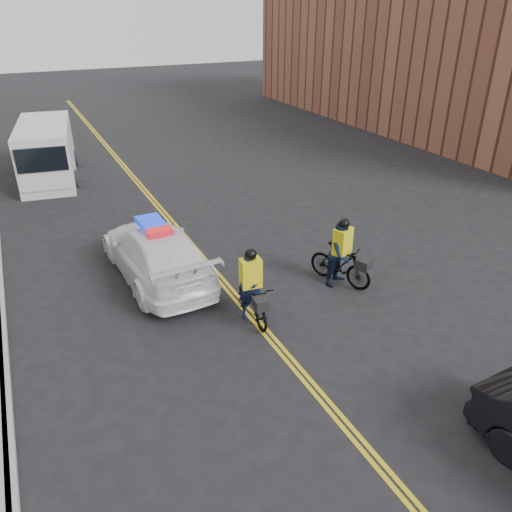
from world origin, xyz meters
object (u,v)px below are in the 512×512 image
object	(u,v)px
cargo_van	(47,153)
cyclist_far	(341,258)
cyclist_near	(251,294)
police_cruiser	(156,252)

from	to	relation	value
cargo_van	cyclist_far	distance (m)	15.60
cargo_van	cyclist_near	size ratio (longest dim) A/B	2.99
police_cruiser	cyclist_near	bearing A→B (deg)	113.40
police_cruiser	cargo_van	size ratio (longest dim) A/B	0.89
police_cruiser	cyclist_far	distance (m)	5.49
police_cruiser	cyclist_near	size ratio (longest dim) A/B	2.67
cyclist_near	cyclist_far	xyz separation A→B (m)	(3.16, 0.49, 0.11)
cyclist_near	cyclist_far	size ratio (longest dim) A/B	1.00
cyclist_near	police_cruiser	bearing A→B (deg)	121.94
police_cruiser	cargo_van	xyz separation A→B (m)	(-1.90, 11.36, 0.43)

